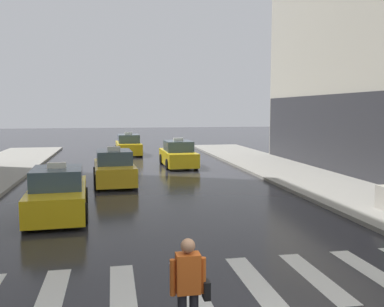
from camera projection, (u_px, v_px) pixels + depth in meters
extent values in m
cube|color=silver|center=(51.00, 297.00, 8.00)|extent=(0.50, 2.80, 0.01)
cube|color=silver|center=(123.00, 292.00, 8.25)|extent=(0.50, 2.80, 0.01)
cube|color=silver|center=(191.00, 286.00, 8.50)|extent=(0.50, 2.80, 0.01)
cube|color=silver|center=(254.00, 281.00, 8.75)|extent=(0.50, 2.80, 0.01)
cube|color=silver|center=(315.00, 276.00, 9.00)|extent=(0.50, 2.80, 0.01)
cube|color=silver|center=(372.00, 272.00, 9.25)|extent=(0.50, 2.80, 0.01)
cube|color=yellow|center=(58.00, 199.00, 14.22)|extent=(2.03, 4.59, 0.84)
cube|color=#384C5B|center=(57.00, 178.00, 14.04)|extent=(1.71, 2.18, 0.64)
cube|color=silver|center=(57.00, 165.00, 14.00)|extent=(0.61, 0.27, 0.18)
cylinder|color=black|center=(36.00, 199.00, 15.34)|extent=(0.25, 0.67, 0.66)
cylinder|color=black|center=(85.00, 196.00, 15.75)|extent=(0.25, 0.67, 0.66)
cylinder|color=black|center=(26.00, 217.00, 12.73)|extent=(0.25, 0.67, 0.66)
cylinder|color=black|center=(84.00, 213.00, 13.14)|extent=(0.25, 0.67, 0.66)
cube|color=#F2EAB2|center=(45.00, 186.00, 16.26)|extent=(0.20, 0.05, 0.14)
cube|color=#F2EAB2|center=(79.00, 185.00, 16.55)|extent=(0.20, 0.05, 0.14)
cube|color=gold|center=(114.00, 172.00, 20.36)|extent=(2.04, 4.59, 0.84)
cube|color=#384C5B|center=(114.00, 157.00, 20.18)|extent=(1.71, 2.18, 0.64)
cube|color=silver|center=(114.00, 148.00, 20.14)|extent=(0.61, 0.27, 0.18)
cylinder|color=black|center=(96.00, 173.00, 21.48)|extent=(0.26, 0.67, 0.66)
cylinder|color=black|center=(129.00, 172.00, 21.89)|extent=(0.26, 0.67, 0.66)
cylinder|color=black|center=(97.00, 182.00, 18.87)|extent=(0.26, 0.67, 0.66)
cylinder|color=black|center=(135.00, 180.00, 19.28)|extent=(0.26, 0.67, 0.66)
cube|color=#F2EAB2|center=(100.00, 165.00, 22.39)|extent=(0.20, 0.05, 0.14)
cube|color=#F2EAB2|center=(123.00, 165.00, 22.69)|extent=(0.20, 0.05, 0.14)
cube|color=yellow|center=(178.00, 158.00, 26.49)|extent=(1.90, 4.54, 0.84)
cube|color=#384C5B|center=(178.00, 146.00, 26.31)|extent=(1.65, 2.13, 0.64)
cube|color=silver|center=(178.00, 139.00, 26.27)|extent=(0.61, 0.25, 0.18)
cylinder|color=black|center=(162.00, 159.00, 27.65)|extent=(0.23, 0.66, 0.66)
cylinder|color=black|center=(187.00, 158.00, 28.00)|extent=(0.23, 0.66, 0.66)
cylinder|color=black|center=(168.00, 164.00, 25.02)|extent=(0.23, 0.66, 0.66)
cylinder|color=black|center=(196.00, 163.00, 25.37)|extent=(0.23, 0.66, 0.66)
cube|color=#F2EAB2|center=(163.00, 153.00, 28.56)|extent=(0.20, 0.04, 0.14)
cube|color=#F2EAB2|center=(181.00, 153.00, 28.82)|extent=(0.20, 0.04, 0.14)
cube|color=yellow|center=(128.00, 148.00, 33.28)|extent=(1.96, 4.56, 0.84)
cube|color=#384C5B|center=(128.00, 139.00, 33.11)|extent=(1.67, 2.16, 0.64)
cube|color=silver|center=(128.00, 133.00, 33.06)|extent=(0.61, 0.26, 0.18)
cylinder|color=black|center=(117.00, 149.00, 34.42)|extent=(0.24, 0.67, 0.66)
cylinder|color=black|center=(138.00, 149.00, 34.80)|extent=(0.24, 0.67, 0.66)
cylinder|color=black|center=(118.00, 153.00, 31.81)|extent=(0.24, 0.67, 0.66)
cylinder|color=black|center=(141.00, 152.00, 32.18)|extent=(0.24, 0.67, 0.66)
cube|color=#F2EAB2|center=(119.00, 145.00, 35.34)|extent=(0.20, 0.05, 0.14)
cube|color=#F2EAB2|center=(134.00, 145.00, 35.62)|extent=(0.20, 0.05, 0.14)
cube|color=#BF5119|center=(188.00, 273.00, 6.29)|extent=(0.36, 0.24, 0.60)
sphere|color=#9E7051|center=(188.00, 246.00, 6.25)|extent=(0.22, 0.22, 0.22)
cylinder|color=#BF5119|center=(173.00, 278.00, 6.25)|extent=(0.09, 0.09, 0.55)
cylinder|color=#BF5119|center=(203.00, 275.00, 6.34)|extent=(0.09, 0.09, 0.55)
cube|color=black|center=(206.00, 290.00, 6.37)|extent=(0.10, 0.20, 0.28)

